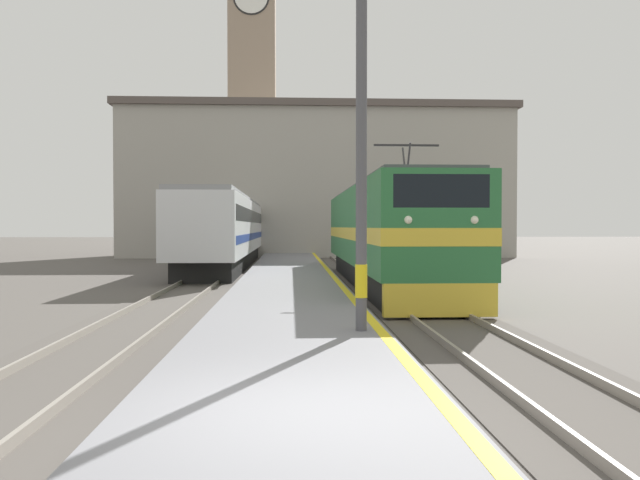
{
  "coord_description": "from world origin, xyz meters",
  "views": [
    {
      "loc": [
        0.02,
        -6.28,
        2.25
      ],
      "look_at": [
        1.31,
        20.76,
        1.67
      ],
      "focal_mm": 35.0,
      "sensor_mm": 36.0,
      "label": 1
    }
  ],
  "objects_px": {
    "locomotive_train": "(384,234)",
    "clock_tower": "(253,82)",
    "passenger_train": "(247,229)",
    "catenary_mast": "(369,96)"
  },
  "relations": [
    {
      "from": "locomotive_train",
      "to": "catenary_mast",
      "type": "height_order",
      "value": "catenary_mast"
    },
    {
      "from": "locomotive_train",
      "to": "passenger_train",
      "type": "height_order",
      "value": "locomotive_train"
    },
    {
      "from": "locomotive_train",
      "to": "clock_tower",
      "type": "distance_m",
      "value": 41.35
    },
    {
      "from": "locomotive_train",
      "to": "catenary_mast",
      "type": "xyz_separation_m",
      "value": [
        -2.18,
        -12.53,
        2.65
      ]
    },
    {
      "from": "clock_tower",
      "to": "locomotive_train",
      "type": "bearing_deg",
      "value": -79.16
    },
    {
      "from": "locomotive_train",
      "to": "catenary_mast",
      "type": "relative_size",
      "value": 2.22
    },
    {
      "from": "catenary_mast",
      "to": "locomotive_train",
      "type": "bearing_deg",
      "value": 80.13
    },
    {
      "from": "catenary_mast",
      "to": "clock_tower",
      "type": "bearing_deg",
      "value": 95.76
    },
    {
      "from": "passenger_train",
      "to": "catenary_mast",
      "type": "relative_size",
      "value": 6.61
    },
    {
      "from": "locomotive_train",
      "to": "clock_tower",
      "type": "xyz_separation_m",
      "value": [
        -7.28,
        38.02,
        14.54
      ]
    }
  ]
}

